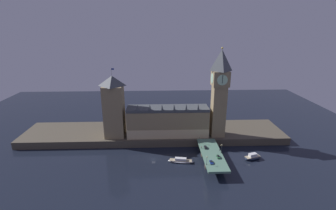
% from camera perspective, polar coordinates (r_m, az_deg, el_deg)
% --- Properties ---
extents(ground_plane, '(400.00, 400.00, 0.00)m').
position_cam_1_polar(ground_plane, '(180.20, -3.45, -12.58)').
color(ground_plane, black).
extents(embankment, '(220.00, 42.00, 6.03)m').
position_cam_1_polar(embankment, '(213.51, -3.25, -6.59)').
color(embankment, '#4C4438').
rests_on(embankment, ground_plane).
extents(parliament_hall, '(65.17, 17.17, 28.78)m').
position_cam_1_polar(parliament_hall, '(198.42, -0.07, -3.80)').
color(parliament_hall, '#8E7A56').
rests_on(parliament_hall, embankment).
extents(clock_tower, '(13.01, 13.12, 71.03)m').
position_cam_1_polar(clock_tower, '(194.14, 11.98, 3.27)').
color(clock_tower, '#8E7A56').
rests_on(clock_tower, embankment).
extents(victoria_tower, '(15.60, 15.60, 55.68)m').
position_cam_1_polar(victoria_tower, '(197.50, -12.59, -0.35)').
color(victoria_tower, '#8E7A56').
rests_on(victoria_tower, embankment).
extents(bridge, '(13.99, 46.00, 6.87)m').
position_cam_1_polar(bridge, '(177.04, 10.21, -11.55)').
color(bridge, slate).
rests_on(bridge, ground_plane).
extents(car_northbound_lead, '(1.93, 4.23, 1.54)m').
position_cam_1_polar(car_northbound_lead, '(181.77, 8.79, -9.76)').
color(car_northbound_lead, black).
rests_on(car_northbound_lead, bridge).
extents(car_northbound_trail, '(2.07, 4.28, 1.34)m').
position_cam_1_polar(car_northbound_trail, '(164.41, 10.12, -13.04)').
color(car_northbound_trail, navy).
rests_on(car_northbound_trail, bridge).
extents(car_southbound_lead, '(1.87, 4.39, 1.47)m').
position_cam_1_polar(car_southbound_lead, '(171.24, 11.72, -11.78)').
color(car_southbound_lead, '#235633').
rests_on(car_southbound_lead, bridge).
extents(pedestrian_mid_walk, '(0.38, 0.38, 1.81)m').
position_cam_1_polar(pedestrian_mid_walk, '(179.81, 11.99, -10.19)').
color(pedestrian_mid_walk, black).
rests_on(pedestrian_mid_walk, bridge).
extents(pedestrian_far_rail, '(0.38, 0.38, 1.59)m').
position_cam_1_polar(pedestrian_far_rail, '(181.04, 7.83, -9.79)').
color(pedestrian_far_rail, black).
rests_on(pedestrian_far_rail, bridge).
extents(street_lamp_near, '(1.34, 0.60, 5.99)m').
position_cam_1_polar(street_lamp_near, '(160.54, 9.08, -12.49)').
color(street_lamp_near, '#2D3333').
rests_on(street_lamp_near, bridge).
extents(street_lamp_mid, '(1.34, 0.60, 6.72)m').
position_cam_1_polar(street_lamp_mid, '(175.70, 12.44, -9.72)').
color(street_lamp_mid, '#2D3333').
rests_on(street_lamp_mid, bridge).
extents(street_lamp_far, '(1.34, 0.60, 6.58)m').
position_cam_1_polar(street_lamp_far, '(185.96, 7.38, -7.86)').
color(street_lamp_far, '#2D3333').
rests_on(street_lamp_far, bridge).
extents(boat_upstream, '(18.30, 7.23, 3.43)m').
position_cam_1_polar(boat_upstream, '(175.89, 2.99, -12.92)').
color(boat_upstream, white).
rests_on(boat_upstream, ground_plane).
extents(boat_downstream, '(13.47, 8.43, 4.49)m').
position_cam_1_polar(boat_downstream, '(189.33, 19.21, -11.46)').
color(boat_downstream, '#1E2842').
rests_on(boat_downstream, ground_plane).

